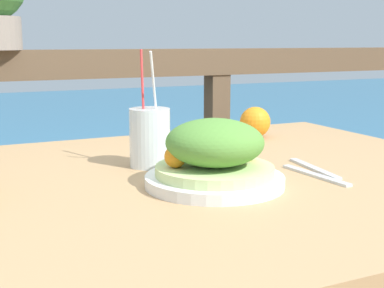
# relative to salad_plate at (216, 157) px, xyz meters

# --- Properties ---
(patio_table) EXTENTS (1.26, 0.98, 0.77)m
(patio_table) POSITION_rel_salad_plate_xyz_m (-0.00, 0.08, -0.14)
(patio_table) COLOR tan
(patio_table) RESTS_ON ground_plane
(railing_fence) EXTENTS (2.80, 0.08, 1.00)m
(railing_fence) POSITION_rel_salad_plate_xyz_m (-0.00, 0.85, -0.10)
(railing_fence) COLOR brown
(railing_fence) RESTS_ON ground_plane
(sea_backdrop) EXTENTS (12.00, 4.00, 0.47)m
(sea_backdrop) POSITION_rel_salad_plate_xyz_m (-0.00, 3.35, -0.59)
(sea_backdrop) COLOR teal
(sea_backdrop) RESTS_ON ground_plane
(salad_plate) EXTENTS (0.25, 0.25, 0.12)m
(salad_plate) POSITION_rel_salad_plate_xyz_m (0.00, 0.00, 0.00)
(salad_plate) COLOR silver
(salad_plate) RESTS_ON patio_table
(drink_glass) EXTENTS (0.08, 0.08, 0.24)m
(drink_glass) POSITION_rel_salad_plate_xyz_m (-0.05, 0.20, 0.01)
(drink_glass) COLOR silver
(drink_glass) RESTS_ON patio_table
(fork) EXTENTS (0.03, 0.18, 0.00)m
(fork) POSITION_rel_salad_plate_xyz_m (0.21, -0.02, -0.05)
(fork) COLOR silver
(fork) RESTS_ON patio_table
(knife) EXTENTS (0.04, 0.18, 0.00)m
(knife) POSITION_rel_salad_plate_xyz_m (0.24, 0.02, -0.05)
(knife) COLOR silver
(knife) RESTS_ON patio_table
(orange_near_basket) EXTENTS (0.08, 0.08, 0.08)m
(orange_near_basket) POSITION_rel_salad_plate_xyz_m (0.33, 0.40, -0.01)
(orange_near_basket) COLOR orange
(orange_near_basket) RESTS_ON patio_table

